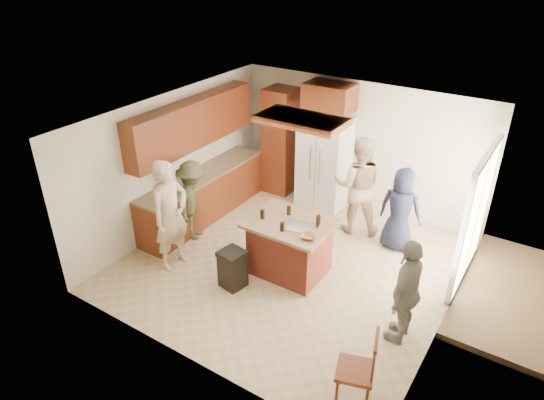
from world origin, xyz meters
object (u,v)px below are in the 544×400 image
Objects in this scene: person_side_right at (407,291)px; person_behind_right at (400,209)px; person_behind_left at (358,186)px; trash_bin at (233,269)px; refrigerator at (324,163)px; kitchen_island at (290,247)px; person_front_left at (170,215)px; spindle_chair at (357,371)px; person_counter at (193,201)px.

person_behind_right is at bearing -157.45° from person_side_right.
person_side_right is (1.66, -2.18, -0.15)m from person_behind_left.
refrigerator is at bearing 91.54° from trash_bin.
person_behind_left is 1.14m from refrigerator.
person_side_right is 2.09m from kitchen_island.
person_front_left is at bearing -82.74° from person_side_right.
person_front_left is 1.03× the size of refrigerator.
person_behind_right is at bearing 54.19° from trash_bin.
person_front_left is 1.95m from kitchen_island.
person_behind_right reaches higher than spindle_chair.
trash_bin is at bearing 49.51° from person_behind_left.
person_behind_right reaches higher than kitchen_island.
kitchen_island is at bearing -108.26° from person_counter.
person_side_right reaches higher than kitchen_island.
spindle_chair is at bearing -41.65° from kitchen_island.
person_counter is (-3.98, 0.41, -0.03)m from person_side_right.
person_behind_left is (2.05, 2.60, -0.01)m from person_front_left.
person_front_left reaches higher than person_counter.
refrigerator is at bearing -48.74° from person_counter.
person_behind_right is 1.96m from refrigerator.
person_behind_right reaches higher than person_counter.
person_side_right is (3.70, 0.42, -0.16)m from person_front_left.
spindle_chair is at bearing -57.69° from refrigerator.
refrigerator is (-1.82, 0.70, 0.15)m from person_behind_right.
refrigerator is at bearing -14.59° from person_front_left.
person_front_left is 3.35m from refrigerator.
person_front_left reaches higher than refrigerator.
person_behind_left is at bearing -34.35° from person_front_left.
spindle_chair is (3.61, -0.85, -0.48)m from person_front_left.
spindle_chair is at bearing -99.41° from person_front_left.
kitchen_island is at bearing 55.65° from trash_bin.
refrigerator is (1.06, 3.18, -0.03)m from person_front_left.
kitchen_island is at bearing 51.72° from person_behind_right.
person_side_right reaches higher than spindle_chair.
trash_bin is at bearing -137.40° from person_counter.
refrigerator reaches higher than trash_bin.
trash_bin is 0.63× the size of spindle_chair.
trash_bin is (-0.54, -0.79, -0.16)m from kitchen_island.
person_behind_left is at bearing -30.42° from refrigerator.
kitchen_island is (-2.02, 0.44, -0.30)m from person_side_right.
refrigerator is 2.44m from kitchen_island.
refrigerator is at bearing -22.83° from person_behind_right.
person_behind_right is 3.00m from trash_bin.
kitchen_island is 1.29× the size of spindle_chair.
trash_bin is at bearing 159.55° from spindle_chair.
person_behind_left is at bearing 70.40° from trash_bin.
person_side_right is at bearing 85.79° from spindle_chair.
person_front_left is 1.26× the size of person_counter.
trash_bin is (1.42, -0.76, -0.42)m from person_counter.
person_behind_left is 1.85× the size of spindle_chair.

